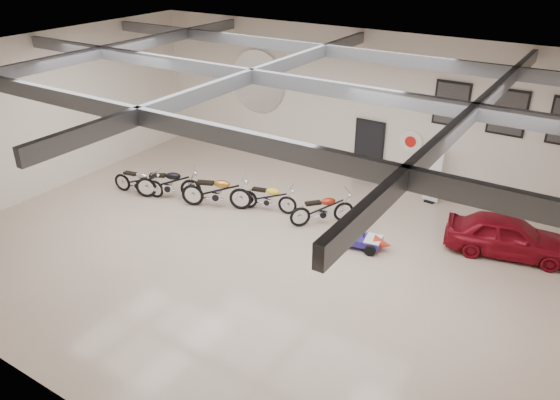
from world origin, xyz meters
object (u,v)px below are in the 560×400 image
Objects in this scene: motorcycle_black at (168,183)px; motorcycle_yellow at (268,197)px; motorcycle_gold at (216,191)px; motorcycle_red at (322,209)px; vintage_car at (508,236)px; banner_stand at (433,174)px; go_kart at (361,237)px; motorcycle_silver at (138,181)px.

motorcycle_black is 3.31m from motorcycle_yellow.
motorcycle_yellow is (1.46, 0.65, -0.09)m from motorcycle_gold.
motorcycle_gold is 3.35m from motorcycle_red.
vintage_car is at bearing -13.91° from motorcycle_black.
motorcycle_yellow is (-3.98, -3.26, -0.49)m from banner_stand.
vintage_car is at bearing -8.86° from motorcycle_gold.
go_kart is 3.81m from vintage_car.
motorcycle_yellow is 0.57× the size of vintage_car.
motorcycle_black is at bearing 174.97° from go_kart.
motorcycle_gold is at bearing -169.75° from motorcycle_yellow.
vintage_car is (8.14, 2.02, -0.02)m from motorcycle_gold.
motorcycle_gold is 8.39m from vintage_car.
motorcycle_gold is 4.79m from go_kart.
banner_stand is 5.17m from motorcycle_yellow.
motorcycle_silver is 6.14m from motorcycle_red.
motorcycle_silver is 0.88× the size of motorcycle_black.
motorcycle_black is at bearing 146.03° from motorcycle_red.
vintage_car reaches higher than motorcycle_red.
motorcycle_black reaches higher than motorcycle_yellow.
banner_stand is 3.32m from vintage_car.
motorcycle_yellow is (3.16, 0.97, -0.07)m from motorcycle_black.
motorcycle_gold reaches higher than vintage_car.
banner_stand is at bearing 25.47° from motorcycle_yellow.
motorcycle_gold is at bearing 147.33° from motorcycle_red.
motorcycle_black reaches higher than motorcycle_silver.
motorcycle_black is 6.51m from go_kart.
vintage_car is at bearing 3.97° from motorcycle_silver.
motorcycle_silver is at bearing 169.29° from motorcycle_black.
banner_stand is 0.88× the size of motorcycle_gold.
vintage_car is (3.36, 1.78, 0.24)m from go_kart.
motorcycle_red is at bearing -8.50° from motorcycle_gold.
motorcycle_black reaches higher than vintage_car.
motorcycle_red is at bearing 91.18° from vintage_car.
motorcycle_black is 1.15× the size of motorcycle_yellow.
motorcycle_silver is 1.06m from motorcycle_black.
motorcycle_silver is at bearing 176.61° from go_kart.
motorcycle_gold is 1.20× the size of motorcycle_yellow.
motorcycle_gold is 1.30× the size of go_kart.
motorcycle_red is (1.79, 0.17, 0.02)m from motorcycle_yellow.
motorcycle_black is 10.12m from vintage_car.
motorcycle_silver is at bearing -145.99° from banner_stand.
motorcycle_yellow is 6.82m from vintage_car.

